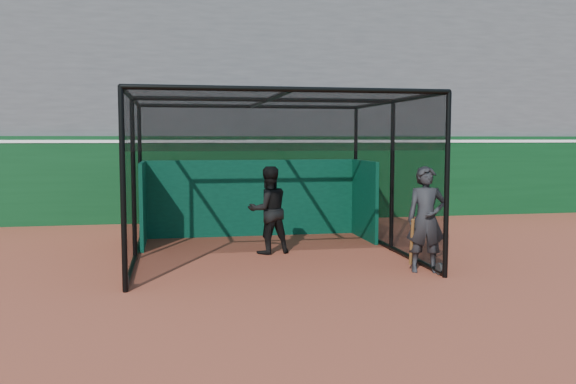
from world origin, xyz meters
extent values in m
plane|color=brown|center=(0.00, 0.00, 0.00)|extent=(120.00, 120.00, 0.00)
cube|color=#093315|center=(0.00, 8.50, 1.25)|extent=(50.00, 0.45, 2.50)
cube|color=white|center=(0.00, 8.50, 2.35)|extent=(50.00, 0.50, 0.08)
cube|color=#4C4C4F|center=(0.00, 12.38, 3.88)|extent=(50.00, 7.85, 7.75)
cube|color=#074831|center=(0.22, 5.53, 0.95)|extent=(5.31, 0.10, 1.90)
cylinder|color=black|center=(-2.50, 0.51, 0.11)|extent=(0.08, 0.22, 0.22)
cylinder|color=black|center=(2.93, 0.51, 0.11)|extent=(0.08, 0.22, 0.22)
cylinder|color=black|center=(-2.50, 5.45, 0.11)|extent=(0.08, 0.22, 0.22)
cylinder|color=black|center=(2.93, 5.45, 0.11)|extent=(0.08, 0.22, 0.22)
imported|color=black|center=(0.25, 3.13, 0.92)|extent=(1.04, 0.89, 1.85)
imported|color=black|center=(2.78, 0.80, 0.96)|extent=(0.79, 0.60, 1.93)
cylinder|color=#593819|center=(2.53, 0.85, 0.55)|extent=(0.15, 0.34, 0.89)
camera|label=1|loc=(-1.74, -9.49, 2.42)|focal=38.00mm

